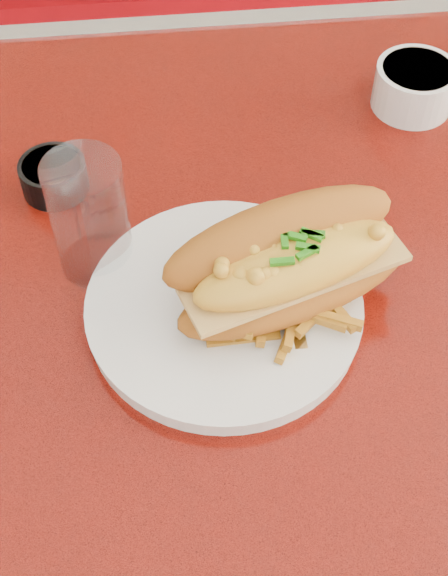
{
  "coord_description": "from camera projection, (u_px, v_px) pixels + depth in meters",
  "views": [
    {
      "loc": [
        -0.25,
        -0.49,
        1.37
      ],
      "look_at": [
        -0.2,
        -0.06,
        0.81
      ],
      "focal_mm": 50.0,
      "sensor_mm": 36.0,
      "label": 1
    }
  ],
  "objects": [
    {
      "name": "fries_pile",
      "position": [
        274.0,
        296.0,
        0.71
      ],
      "size": [
        0.13,
        0.13,
        0.03
      ],
      "primitive_type": null,
      "rotation": [
        0.0,
        0.0,
        0.34
      ],
      "color": "#C68621",
      "rests_on": "dinner_plate"
    },
    {
      "name": "booth_bench_far",
      "position": [
        276.0,
        104.0,
        1.66
      ],
      "size": [
        1.2,
        0.51,
        0.9
      ],
      "color": "maroon",
      "rests_on": "ground"
    },
    {
      "name": "ground",
      "position": [
        336.0,
        535.0,
        1.4
      ],
      "size": [
        8.0,
        8.0,
        0.0
      ],
      "primitive_type": "plane",
      "color": "silver",
      "rests_on": "ground"
    },
    {
      "name": "mac_hoagie",
      "position": [
        290.0,
        262.0,
        0.7
      ],
      "size": [
        0.25,
        0.17,
        0.1
      ],
      "rotation": [
        0.0,
        0.0,
        0.32
      ],
      "color": "#AB601B",
      "rests_on": "dinner_plate"
    },
    {
      "name": "dinner_plate",
      "position": [
        224.0,
        308.0,
        0.73
      ],
      "size": [
        0.28,
        0.28,
        0.02
      ],
      "rotation": [
        0.0,
        0.0,
        -0.11
      ],
      "color": "silver",
      "rests_on": "diner_table"
    },
    {
      "name": "diner_table",
      "position": [
        394.0,
        339.0,
        0.91
      ],
      "size": [
        1.23,
        0.83,
        0.77
      ],
      "color": "#B8190B",
      "rests_on": "ground"
    },
    {
      "name": "water_tumbler",
      "position": [
        90.0,
        217.0,
        0.73
      ],
      "size": [
        0.08,
        0.08,
        0.12
      ],
      "primitive_type": "cylinder",
      "rotation": [
        0.0,
        0.0,
        0.17
      ],
      "color": "silver",
      "rests_on": "diner_table"
    },
    {
      "name": "gravy_ramekin",
      "position": [
        414.0,
        86.0,
        0.9
      ],
      "size": [
        0.12,
        0.12,
        0.05
      ],
      "rotation": [
        0.0,
        0.0,
        0.39
      ],
      "color": "silver",
      "rests_on": "diner_table"
    },
    {
      "name": "sauce_cup_left",
      "position": [
        54.0,
        175.0,
        0.82
      ],
      "size": [
        0.08,
        0.08,
        0.03
      ],
      "rotation": [
        0.0,
        0.0,
        -0.12
      ],
      "color": "black",
      "rests_on": "diner_table"
    },
    {
      "name": "fork",
      "position": [
        286.0,
        273.0,
        0.74
      ],
      "size": [
        0.02,
        0.16,
        0.0
      ],
      "rotation": [
        0.0,
        0.0,
        1.57
      ],
      "color": "silver",
      "rests_on": "dinner_plate"
    }
  ]
}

